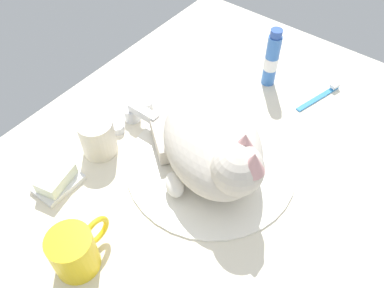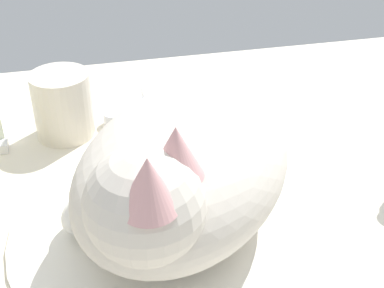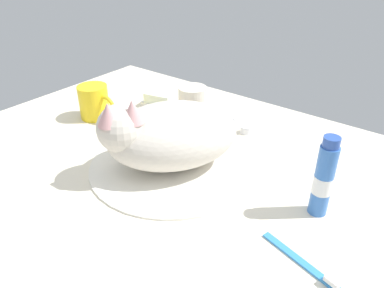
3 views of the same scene
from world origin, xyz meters
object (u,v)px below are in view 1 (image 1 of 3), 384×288
rinse_cup (98,137)px  soap_bar (56,178)px  toothpaste_bottle (272,59)px  coffee_mug (75,251)px  toothbrush (321,96)px  cat (214,146)px  faucet (136,114)px

rinse_cup → soap_bar: rinse_cup is taller
toothpaste_bottle → coffee_mug: bearing=178.7°
coffee_mug → toothbrush: 65.62cm
soap_bar → rinse_cup: bearing=0.0°
toothbrush → rinse_cup: bearing=145.7°
cat → rinse_cup: cat is taller
coffee_mug → toothpaste_bottle: toothpaste_bottle is taller
cat → toothpaste_bottle: cat is taller
rinse_cup → toothpaste_bottle: size_ratio=0.55×
coffee_mug → soap_bar: coffee_mug is taller
cat → toothbrush: cat is taller
rinse_cup → toothbrush: size_ratio=0.61×
toothpaste_bottle → toothbrush: (3.05, -12.90, -6.55)cm
toothbrush → toothpaste_bottle: bearing=103.3°
coffee_mug → toothbrush: (63.93, -14.30, -3.82)cm
soap_bar → toothbrush: (55.43, -29.87, -2.01)cm
faucet → soap_bar: 22.59cm
coffee_mug → rinse_cup: size_ratio=1.41×
cat → coffee_mug: cat is taller
toothbrush → faucet: bearing=137.9°
rinse_cup → soap_bar: bearing=-180.0°
faucet → coffee_mug: coffee_mug is taller
cat → toothpaste_bottle: bearing=9.5°
coffee_mug → cat: bearing=-12.2°
faucet → cat: 22.63cm
cat → rinse_cup: size_ratio=3.89×
toothbrush → cat: bearing=167.0°
soap_bar → toothpaste_bottle: toothpaste_bottle is taller
faucet → cat: bearing=-92.2°
toothpaste_bottle → soap_bar: bearing=162.0°
coffee_mug → toothbrush: bearing=-12.6°
cat → coffee_mug: (-30.23, 6.54, -3.42)cm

